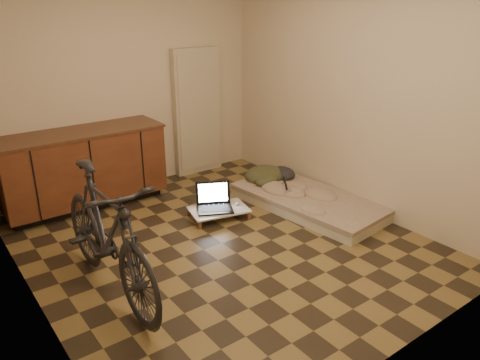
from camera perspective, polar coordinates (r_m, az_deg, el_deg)
room_shell at (r=4.26m, az=-2.46°, el=7.82°), size 3.50×4.00×2.60m
cabinets at (r=5.66m, az=-18.55°, el=1.35°), size 1.84×0.62×0.91m
appliance_panel at (r=6.45m, az=-5.24°, el=8.26°), size 0.70×0.10×1.70m
bicycle at (r=3.86m, az=-15.96°, el=-5.70°), size 0.54×1.82×1.18m
futon at (r=5.52m, az=8.34°, el=-2.59°), size 1.05×1.89×0.15m
clothing_pile at (r=5.93m, az=3.64°, el=1.29°), size 0.61×0.53×0.23m
headphones at (r=5.52m, az=5.60°, el=-0.62°), size 0.35×0.36×0.18m
lap_desk at (r=5.22m, az=-2.61°, el=-3.65°), size 0.71×0.54×0.11m
laptop at (r=5.21m, az=-3.15°, el=-2.91°), size 0.50×0.48×0.26m
mouse at (r=5.31m, az=-0.35°, el=-2.86°), size 0.09×0.10×0.03m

